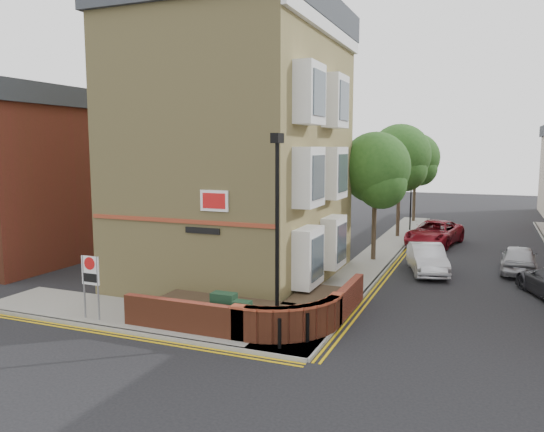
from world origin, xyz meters
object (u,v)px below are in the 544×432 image
Objects in this scene: zone_sign at (91,275)px; silver_car_near at (427,259)px; lamppost at (277,235)px; utility_cabinet_large at (224,311)px.

zone_sign reaches higher than silver_car_near.
silver_car_near is at bearing 73.37° from lamppost.
utility_cabinet_large is 12.21m from silver_car_near.
silver_car_near reaches higher than utility_cabinet_large.
zone_sign is (-4.70, -0.80, 0.92)m from utility_cabinet_large.
zone_sign is at bearing -144.98° from silver_car_near.
lamppost is 5.25× the size of utility_cabinet_large.
zone_sign is (-6.60, -0.70, -1.70)m from lamppost.
lamppost is 2.86× the size of zone_sign.
lamppost is at bearing 6.07° from zone_sign.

